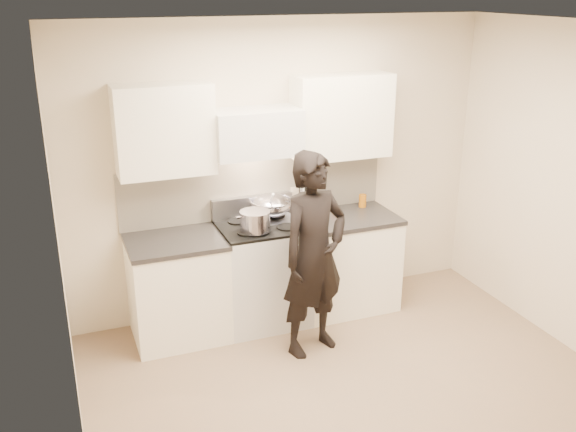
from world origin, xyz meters
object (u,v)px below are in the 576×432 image
(wok, at_px, (271,205))
(person, at_px, (314,255))
(counter_right, at_px, (345,261))
(utensil_crock, at_px, (303,203))
(stove, at_px, (263,273))

(wok, bearing_deg, person, -82.81)
(wok, bearing_deg, counter_right, -11.81)
(wok, height_order, person, person)
(utensil_crock, bearing_deg, counter_right, -27.75)
(utensil_crock, bearing_deg, person, -106.44)
(stove, distance_m, person, 0.77)
(stove, relative_size, utensil_crock, 2.77)
(stove, xyz_separation_m, utensil_crock, (0.47, 0.19, 0.55))
(stove, bearing_deg, counter_right, 0.00)
(person, bearing_deg, stove, 93.99)
(stove, height_order, person, person)
(counter_right, xyz_separation_m, person, (-0.59, -0.62, 0.41))
(counter_right, height_order, wok, wok)
(stove, height_order, counter_right, stove)
(stove, relative_size, wok, 1.99)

